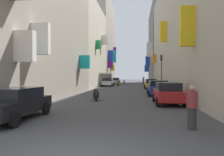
# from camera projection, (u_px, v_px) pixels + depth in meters

# --- Properties ---
(ground_plane) EXTENTS (140.00, 140.00, 0.00)m
(ground_plane) POSITION_uv_depth(u_px,v_px,m) (128.00, 88.00, 34.40)
(ground_plane) COLOR #424244
(building_left_near) EXTENTS (7.39, 23.23, 15.38)m
(building_left_near) POSITION_uv_depth(u_px,v_px,m) (20.00, 5.00, 16.98)
(building_left_near) COLOR #9E9384
(building_left_near) RESTS_ON ground
(building_left_mid_a) EXTENTS (7.28, 15.91, 14.10)m
(building_left_mid_a) POSITION_uv_depth(u_px,v_px,m) (82.00, 46.00, 36.43)
(building_left_mid_a) COLOR #BCB29E
(building_left_mid_a) RESTS_ON ground
(building_left_mid_b) EXTENTS (7.19, 20.86, 21.05)m
(building_left_mid_b) POSITION_uv_depth(u_px,v_px,m) (100.00, 43.00, 54.64)
(building_left_mid_b) COLOR #9E9384
(building_left_mid_b) RESTS_ON ground
(building_right_near) EXTENTS (7.27, 40.07, 15.81)m
(building_right_near) POSITION_uv_depth(u_px,v_px,m) (196.00, 23.00, 23.47)
(building_right_near) COLOR #BCB29E
(building_right_near) RESTS_ON ground
(building_right_mid_b) EXTENTS (7.37, 18.58, 18.94)m
(building_right_mid_b) POSITION_uv_depth(u_px,v_px,m) (162.00, 46.00, 53.92)
(building_right_mid_b) COLOR slate
(building_right_mid_b) RESTS_ON ground
(parked_car_red) EXTENTS (1.84, 4.11, 1.49)m
(parked_car_red) POSITION_uv_depth(u_px,v_px,m) (168.00, 93.00, 14.50)
(parked_car_red) COLOR #B21E1E
(parked_car_red) RESTS_ON ground
(parked_car_silver) EXTENTS (1.86, 4.46, 1.40)m
(parked_car_silver) POSITION_uv_depth(u_px,v_px,m) (116.00, 80.00, 52.41)
(parked_car_silver) COLOR #B7B7BC
(parked_car_silver) RESTS_ON ground
(parked_car_black) EXTENTS (1.96, 4.16, 1.41)m
(parked_car_black) POSITION_uv_depth(u_px,v_px,m) (14.00, 103.00, 9.37)
(parked_car_black) COLOR black
(parked_car_black) RESTS_ON ground
(parked_car_blue) EXTENTS (2.00, 4.19, 1.49)m
(parked_car_blue) POSITION_uv_depth(u_px,v_px,m) (158.00, 88.00, 20.69)
(parked_car_blue) COLOR navy
(parked_car_blue) RESTS_ON ground
(parked_car_white) EXTENTS (2.00, 4.47, 1.52)m
(parked_car_white) POSITION_uv_depth(u_px,v_px,m) (108.00, 82.00, 39.14)
(parked_car_white) COLOR white
(parked_car_white) RESTS_ON ground
(parked_car_yellow) EXTENTS (1.87, 4.21, 1.46)m
(parked_car_yellow) POSITION_uv_depth(u_px,v_px,m) (151.00, 84.00, 31.11)
(parked_car_yellow) COLOR gold
(parked_car_yellow) RESTS_ON ground
(scooter_silver) EXTENTS (0.49, 1.81, 1.13)m
(scooter_silver) POSITION_uv_depth(u_px,v_px,m) (124.00, 82.00, 47.32)
(scooter_silver) COLOR #ADADB2
(scooter_silver) RESTS_ON ground
(scooter_orange) EXTENTS (0.57, 1.83, 1.13)m
(scooter_orange) POSITION_uv_depth(u_px,v_px,m) (118.00, 83.00, 40.68)
(scooter_orange) COLOR orange
(scooter_orange) RESTS_ON ground
(scooter_red) EXTENTS (0.56, 1.76, 1.13)m
(scooter_red) POSITION_uv_depth(u_px,v_px,m) (149.00, 83.00, 41.47)
(scooter_red) COLOR red
(scooter_red) RESTS_ON ground
(scooter_black) EXTENTS (0.72, 1.93, 1.13)m
(scooter_black) POSITION_uv_depth(u_px,v_px,m) (96.00, 94.00, 16.72)
(scooter_black) COLOR black
(scooter_black) RESTS_ON ground
(pedestrian_crossing) EXTENTS (0.49, 0.49, 1.74)m
(pedestrian_crossing) POSITION_uv_depth(u_px,v_px,m) (143.00, 81.00, 45.35)
(pedestrian_crossing) COLOR #343434
(pedestrian_crossing) RESTS_ON ground
(pedestrian_near_left) EXTENTS (0.53, 0.53, 1.62)m
(pedestrian_near_left) POSITION_uv_depth(u_px,v_px,m) (192.00, 107.00, 7.65)
(pedestrian_near_left) COLOR #303030
(pedestrian_near_left) RESTS_ON ground
(traffic_light_near_corner) EXTENTS (0.26, 0.34, 4.67)m
(traffic_light_near_corner) POSITION_uv_depth(u_px,v_px,m) (161.00, 66.00, 27.33)
(traffic_light_near_corner) COLOR #2D2D2D
(traffic_light_near_corner) RESTS_ON ground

